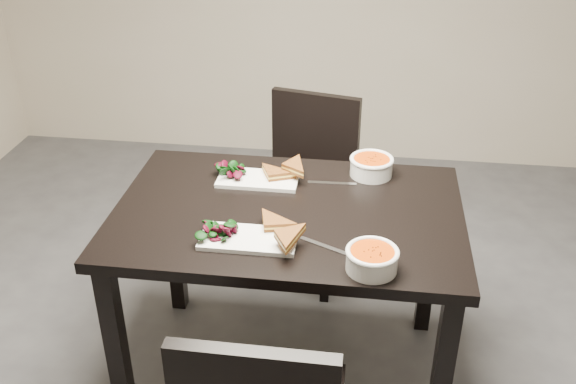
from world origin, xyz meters
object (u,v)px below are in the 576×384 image
object	(u,v)px
soup_bowl_far	(371,165)
plate_far	(258,179)
chair_far	(307,176)
plate_near	(249,239)
table	(288,234)
soup_bowl_near	(372,258)

from	to	relation	value
soup_bowl_far	plate_far	bearing A→B (deg)	-165.60
chair_far	plate_far	world-z (taller)	chair_far
chair_far	soup_bowl_far	xyz separation A→B (m)	(0.29, -0.46, 0.31)
chair_far	plate_near	xyz separation A→B (m)	(-0.09, -0.96, 0.27)
table	plate_near	size ratio (longest dim) A/B	3.91
soup_bowl_far	chair_far	bearing A→B (deg)	122.21
soup_bowl_near	soup_bowl_far	xyz separation A→B (m)	(-0.01, 0.61, 0.00)
plate_near	soup_bowl_far	world-z (taller)	soup_bowl_far
soup_bowl_near	soup_bowl_far	distance (m)	0.61
table	plate_far	size ratio (longest dim) A/B	4.02
chair_far	soup_bowl_far	size ratio (longest dim) A/B	5.13
table	soup_bowl_near	distance (m)	0.45
plate_near	soup_bowl_far	bearing A→B (deg)	53.37
table	plate_far	bearing A→B (deg)	126.03
table	plate_far	world-z (taller)	plate_far
plate_far	soup_bowl_far	world-z (taller)	soup_bowl_far
plate_near	plate_far	xyz separation A→B (m)	(-0.04, 0.40, -0.00)
table	plate_near	bearing A→B (deg)	-115.20
chair_far	soup_bowl_near	world-z (taller)	chair_far
plate_near	plate_far	distance (m)	0.40
plate_far	soup_bowl_far	xyz separation A→B (m)	(0.41, 0.11, 0.03)
table	soup_bowl_near	size ratio (longest dim) A/B	7.50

